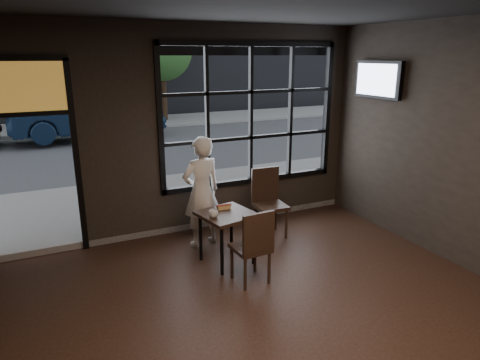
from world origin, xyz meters
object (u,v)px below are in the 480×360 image
chair_near (250,245)px  man (202,192)px  cafe_table (227,238)px  navy_car (88,113)px

chair_near → man: (-0.16, 1.27, 0.34)m
cafe_table → chair_near: size_ratio=0.74×
navy_car → cafe_table: bearing=180.0°
cafe_table → man: bearing=87.1°
cafe_table → navy_car: navy_car is taller
chair_near → navy_car: size_ratio=0.20×
man → navy_car: (-0.56, 9.25, 0.07)m
man → navy_car: navy_car is taller
cafe_table → navy_car: bearing=82.4°
chair_near → navy_car: (-0.73, 10.52, 0.41)m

